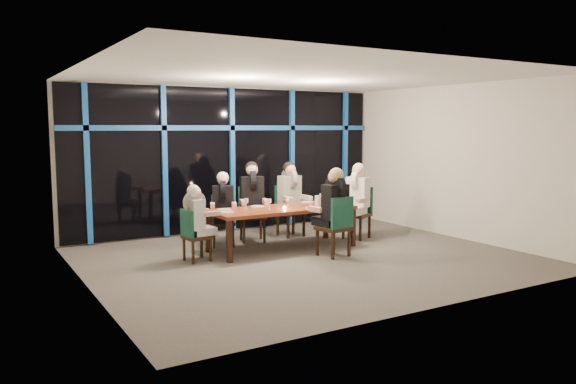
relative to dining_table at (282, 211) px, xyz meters
name	(u,v)px	position (x,y,z in m)	size (l,w,h in m)	color
room	(307,136)	(0.00, -0.80, 1.34)	(7.04, 7.00, 3.02)	#5E5953
window_wall	(232,157)	(0.01, 2.13, 0.87)	(6.86, 0.43, 2.94)	black
dining_table	(282,211)	(0.00, 0.00, 0.00)	(2.60, 1.00, 0.75)	brown
chair_far_left	(223,217)	(-0.77, 0.86, -0.16)	(0.56, 0.56, 0.93)	black
chair_far_mid	(252,211)	(-0.13, 0.95, -0.10)	(0.61, 0.61, 1.04)	black
chair_far_right	(288,208)	(0.74, 1.04, -0.11)	(0.49, 0.49, 1.02)	black
chair_end_left	(193,233)	(-1.72, -0.09, -0.20)	(0.44, 0.44, 0.86)	black
chair_end_right	(359,209)	(1.82, 0.14, -0.12)	(0.62, 0.62, 1.01)	black
chair_near_mid	(337,223)	(0.49, -1.00, -0.11)	(0.54, 0.54, 1.02)	black
diner_far_left	(223,198)	(-0.80, 0.78, 0.21)	(0.58, 0.64, 0.91)	black
diner_far_mid	(252,190)	(-0.15, 0.87, 0.31)	(0.62, 0.71, 1.01)	black
diner_far_right	(291,188)	(0.74, 0.96, 0.29)	(0.52, 0.64, 0.99)	black
diner_end_left	(196,211)	(-1.65, -0.08, 0.14)	(0.55, 0.45, 0.83)	black
diner_end_right	(357,190)	(1.74, 0.10, 0.28)	(0.69, 0.64, 0.98)	silver
diner_near_mid	(334,199)	(0.47, -0.91, 0.30)	(0.55, 0.67, 1.00)	black
plate_far_left	(224,210)	(-1.01, 0.26, 0.08)	(0.24, 0.24, 0.01)	white
plate_far_mid	(257,206)	(-0.33, 0.33, 0.08)	(0.24, 0.24, 0.01)	white
plate_far_right	(307,202)	(0.77, 0.39, 0.08)	(0.24, 0.24, 0.01)	white
plate_end_left	(227,212)	(-1.09, -0.02, 0.08)	(0.24, 0.24, 0.01)	white
plate_end_right	(343,203)	(1.23, -0.13, 0.08)	(0.24, 0.24, 0.01)	white
plate_near_mid	(312,208)	(0.39, -0.35, 0.08)	(0.24, 0.24, 0.01)	white
wine_bottle	(336,198)	(1.05, -0.17, 0.19)	(0.07, 0.07, 0.32)	black
water_pitcher	(318,201)	(0.67, -0.13, 0.16)	(0.12, 0.10, 0.19)	white
tea_light	(285,208)	(-0.04, -0.14, 0.08)	(0.06, 0.06, 0.03)	#FFAA4C
wine_glass_a	(269,202)	(-0.29, -0.05, 0.20)	(0.07, 0.07, 0.18)	silver
wine_glass_b	(288,200)	(0.18, 0.11, 0.18)	(0.06, 0.06, 0.16)	silver
wine_glass_c	(311,199)	(0.55, -0.09, 0.20)	(0.07, 0.07, 0.18)	silver
wine_glass_d	(246,201)	(-0.65, 0.12, 0.21)	(0.07, 0.07, 0.19)	silver
wine_glass_e	(321,196)	(0.92, 0.14, 0.20)	(0.07, 0.07, 0.18)	silver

